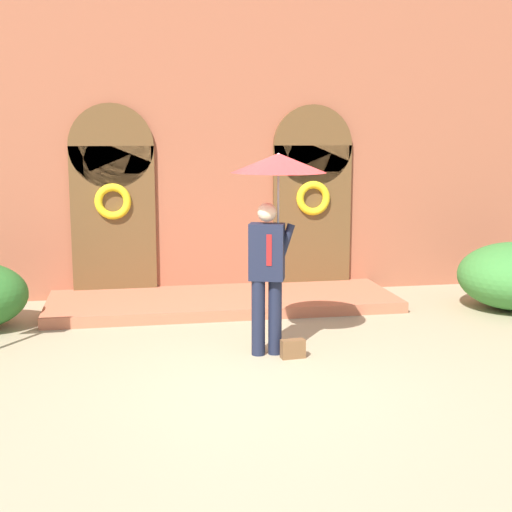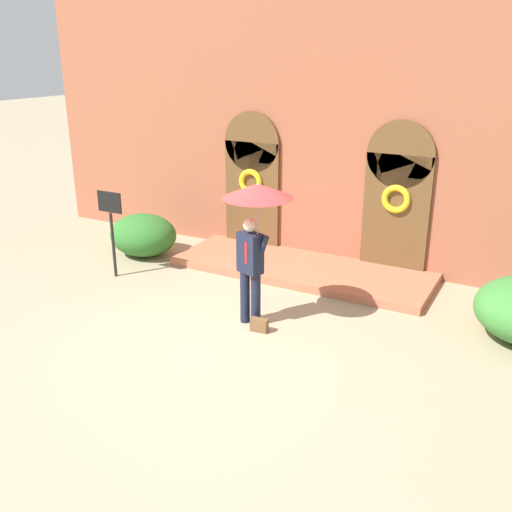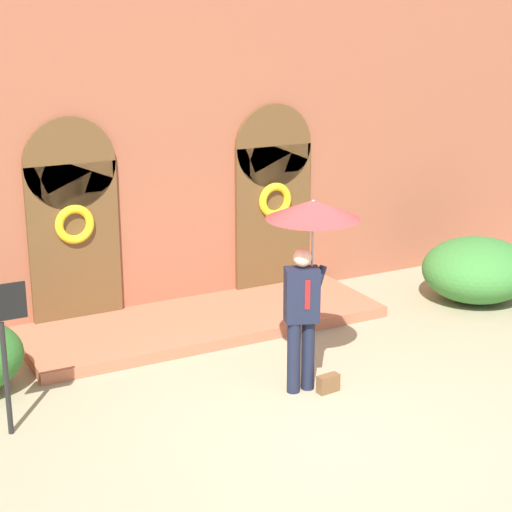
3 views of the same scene
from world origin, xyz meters
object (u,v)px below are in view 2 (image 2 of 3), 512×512
handbag (259,325)px  shrub_left (143,235)px  sign_post (111,220)px  person_with_umbrella (256,212)px

handbag → shrub_left: shrub_left is taller
handbag → sign_post: sign_post is taller
shrub_left → person_with_umbrella: bearing=-25.6°
shrub_left → handbag: bearing=-27.0°
person_with_umbrella → handbag: 1.82m
handbag → sign_post: (-3.64, 0.73, 1.05)m
handbag → person_with_umbrella: bearing=125.4°
handbag → shrub_left: (-3.94, 2.00, 0.34)m
person_with_umbrella → shrub_left: (-3.76, 1.80, -1.46)m
sign_post → shrub_left: 1.48m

